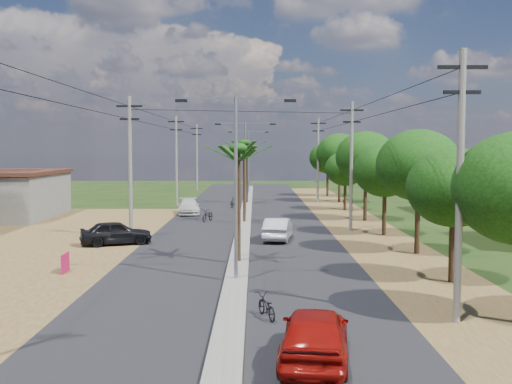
# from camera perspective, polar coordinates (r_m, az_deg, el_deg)

# --- Properties ---
(ground) EXTENTS (160.00, 160.00, 0.00)m
(ground) POSITION_cam_1_polar(r_m,az_deg,el_deg) (26.12, -1.91, -8.63)
(ground) COLOR black
(ground) RESTS_ON ground
(road) EXTENTS (12.00, 110.00, 0.04)m
(road) POSITION_cam_1_polar(r_m,az_deg,el_deg) (40.87, -1.24, -3.92)
(road) COLOR black
(road) RESTS_ON ground
(median) EXTENTS (1.00, 90.00, 0.18)m
(median) POSITION_cam_1_polar(r_m,az_deg,el_deg) (43.83, -1.16, -3.28)
(median) COLOR #605E56
(median) RESTS_ON ground
(dirt_shoulder_east) EXTENTS (5.00, 90.00, 0.03)m
(dirt_shoulder_east) POSITION_cam_1_polar(r_m,az_deg,el_deg) (41.58, 10.58, -3.86)
(dirt_shoulder_east) COLOR brown
(dirt_shoulder_east) RESTS_ON ground
(house_east_far) EXTENTS (7.60, 7.50, 4.60)m
(house_east_far) POSITION_cam_1_polar(r_m,az_deg,el_deg) (57.24, 20.56, 0.53)
(house_east_far) COLOR gray
(house_east_far) RESTS_ON ground
(tree_east_b) EXTENTS (4.00, 4.00, 5.83)m
(tree_east_b) POSITION_cam_1_polar(r_m,az_deg,el_deg) (26.88, 18.30, 0.39)
(tree_east_b) COLOR black
(tree_east_b) RESTS_ON ground
(tree_east_c) EXTENTS (4.60, 4.60, 6.83)m
(tree_east_c) POSITION_cam_1_polar(r_m,az_deg,el_deg) (33.66, 15.22, 2.46)
(tree_east_c) COLOR black
(tree_east_c) RESTS_ON ground
(tree_east_d) EXTENTS (4.20, 4.20, 6.13)m
(tree_east_d) POSITION_cam_1_polar(r_m,az_deg,el_deg) (40.40, 12.18, 2.04)
(tree_east_d) COLOR black
(tree_east_d) RESTS_ON ground
(tree_east_e) EXTENTS (4.80, 4.80, 7.14)m
(tree_east_e) POSITION_cam_1_polar(r_m,az_deg,el_deg) (48.26, 10.41, 3.30)
(tree_east_e) COLOR black
(tree_east_e) RESTS_ON ground
(tree_east_f) EXTENTS (3.80, 3.80, 5.52)m
(tree_east_f) POSITION_cam_1_polar(r_m,az_deg,el_deg) (56.11, 8.50, 2.21)
(tree_east_f) COLOR black
(tree_east_f) RESTS_ON ground
(tree_east_g) EXTENTS (5.00, 5.00, 7.38)m
(tree_east_g) POSITION_cam_1_polar(r_m,az_deg,el_deg) (64.09, 7.98, 3.67)
(tree_east_g) COLOR black
(tree_east_g) RESTS_ON ground
(tree_east_h) EXTENTS (4.40, 4.40, 6.52)m
(tree_east_h) POSITION_cam_1_polar(r_m,az_deg,el_deg) (71.99, 6.85, 3.26)
(tree_east_h) COLOR black
(tree_east_h) RESTS_ON ground
(palm_median_near) EXTENTS (2.00, 2.00, 6.15)m
(palm_median_near) POSITION_cam_1_polar(r_m,az_deg,el_deg) (29.46, -1.69, 3.69)
(palm_median_near) COLOR black
(palm_median_near) RESTS_ON ground
(palm_median_mid) EXTENTS (2.00, 2.00, 6.55)m
(palm_median_mid) POSITION_cam_1_polar(r_m,az_deg,el_deg) (45.46, -1.13, 4.33)
(palm_median_mid) COLOR black
(palm_median_mid) RESTS_ON ground
(palm_median_far) EXTENTS (2.00, 2.00, 5.85)m
(palm_median_far) POSITION_cam_1_polar(r_m,az_deg,el_deg) (61.46, -0.86, 3.71)
(palm_median_far) COLOR black
(palm_median_far) RESTS_ON ground
(streetlight_near) EXTENTS (5.10, 0.18, 8.00)m
(streetlight_near) POSITION_cam_1_polar(r_m,az_deg,el_deg) (25.49, -1.93, 1.92)
(streetlight_near) COLOR gray
(streetlight_near) RESTS_ON ground
(streetlight_mid) EXTENTS (5.10, 0.18, 8.00)m
(streetlight_mid) POSITION_cam_1_polar(r_m,az_deg,el_deg) (50.47, -1.02, 3.06)
(streetlight_mid) COLOR gray
(streetlight_mid) RESTS_ON ground
(streetlight_far) EXTENTS (5.10, 0.18, 8.00)m
(streetlight_far) POSITION_cam_1_polar(r_m,az_deg,el_deg) (75.46, -0.72, 3.44)
(streetlight_far) COLOR gray
(streetlight_far) RESTS_ON ground
(utility_pole_w_b) EXTENTS (1.60, 0.24, 9.00)m
(utility_pole_w_b) POSITION_cam_1_polar(r_m,az_deg,el_deg) (38.27, -11.89, 2.55)
(utility_pole_w_b) COLOR #605E56
(utility_pole_w_b) RESTS_ON ground
(utility_pole_w_c) EXTENTS (1.60, 0.24, 9.00)m
(utility_pole_w_c) POSITION_cam_1_polar(r_m,az_deg,el_deg) (59.97, -7.59, 3.18)
(utility_pole_w_c) COLOR #605E56
(utility_pole_w_c) RESTS_ON ground
(utility_pole_w_d) EXTENTS (1.60, 0.24, 9.00)m
(utility_pole_w_d) POSITION_cam_1_polar(r_m,az_deg,el_deg) (80.84, -5.65, 3.45)
(utility_pole_w_d) COLOR #605E56
(utility_pole_w_d) RESTS_ON ground
(utility_pole_e_a) EXTENTS (1.60, 0.24, 9.00)m
(utility_pole_e_a) POSITION_cam_1_polar(r_m,az_deg,el_deg) (20.59, 18.84, 1.07)
(utility_pole_e_a) COLOR #605E56
(utility_pole_e_a) RESTS_ON ground
(utility_pole_e_b) EXTENTS (1.60, 0.24, 9.00)m
(utility_pole_e_b) POSITION_cam_1_polar(r_m,az_deg,el_deg) (42.00, 9.07, 2.73)
(utility_pole_e_b) COLOR #605E56
(utility_pole_e_b) RESTS_ON ground
(utility_pole_e_c) EXTENTS (1.60, 0.24, 9.00)m
(utility_pole_e_c) POSITION_cam_1_polar(r_m,az_deg,el_deg) (63.81, 5.93, 3.25)
(utility_pole_e_c) COLOR #605E56
(utility_pole_e_c) RESTS_ON ground
(car_red_near) EXTENTS (2.41, 4.69, 1.53)m
(car_red_near) POSITION_cam_1_polar(r_m,az_deg,el_deg) (16.64, 5.61, -13.44)
(car_red_near) COLOR maroon
(car_red_near) RESTS_ON ground
(car_silver_mid) EXTENTS (2.07, 4.46, 1.41)m
(car_silver_mid) POSITION_cam_1_polar(r_m,az_deg,el_deg) (37.59, 2.08, -3.58)
(car_silver_mid) COLOR #9A9BA1
(car_silver_mid) RESTS_ON ground
(car_white_far) EXTENTS (2.38, 4.68, 1.30)m
(car_white_far) POSITION_cam_1_polar(r_m,az_deg,el_deg) (52.63, -6.44, -1.43)
(car_white_far) COLOR #B2B2AD
(car_white_far) RESTS_ON ground
(car_parked_dark) EXTENTS (4.53, 3.04, 1.43)m
(car_parked_dark) POSITION_cam_1_polar(r_m,az_deg,el_deg) (36.79, -13.19, -3.85)
(car_parked_dark) COLOR black
(car_parked_dark) RESTS_ON ground
(moto_rider_east) EXTENTS (1.02, 1.65, 0.82)m
(moto_rider_east) POSITION_cam_1_polar(r_m,az_deg,el_deg) (20.67, 0.99, -10.92)
(moto_rider_east) COLOR black
(moto_rider_east) RESTS_ON ground
(moto_rider_west_a) EXTENTS (1.22, 2.02, 1.00)m
(moto_rider_west_a) POSITION_cam_1_polar(r_m,az_deg,el_deg) (47.26, -4.62, -2.24)
(moto_rider_west_a) COLOR black
(moto_rider_west_a) RESTS_ON ground
(moto_rider_west_b) EXTENTS (1.16, 1.83, 1.07)m
(moto_rider_west_b) POSITION_cam_1_polar(r_m,az_deg,el_deg) (57.03, -2.12, -1.09)
(moto_rider_west_b) COLOR black
(moto_rider_west_b) RESTS_ON ground
(roadside_sign) EXTENTS (0.11, 1.13, 0.94)m
(roadside_sign) POSITION_cam_1_polar(r_m,az_deg,el_deg) (29.32, -17.71, -6.48)
(roadside_sign) COLOR #B01047
(roadside_sign) RESTS_ON ground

